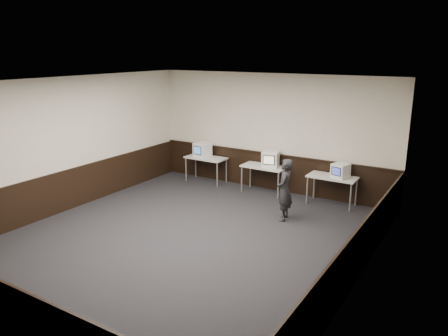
# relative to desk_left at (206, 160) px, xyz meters

# --- Properties ---
(floor) EXTENTS (8.00, 8.00, 0.00)m
(floor) POSITION_rel_desk_left_xyz_m (1.90, -3.60, -0.68)
(floor) COLOR black
(floor) RESTS_ON ground
(ceiling) EXTENTS (8.00, 8.00, 0.00)m
(ceiling) POSITION_rel_desk_left_xyz_m (1.90, -3.60, 2.52)
(ceiling) COLOR white
(ceiling) RESTS_ON back_wall
(back_wall) EXTENTS (7.00, 0.00, 7.00)m
(back_wall) POSITION_rel_desk_left_xyz_m (1.90, 0.40, 0.92)
(back_wall) COLOR beige
(back_wall) RESTS_ON ground
(left_wall) EXTENTS (0.00, 8.00, 8.00)m
(left_wall) POSITION_rel_desk_left_xyz_m (-1.60, -3.60, 0.92)
(left_wall) COLOR beige
(left_wall) RESTS_ON ground
(right_wall) EXTENTS (0.00, 8.00, 8.00)m
(right_wall) POSITION_rel_desk_left_xyz_m (5.40, -3.60, 0.92)
(right_wall) COLOR beige
(right_wall) RESTS_ON ground
(wainscot_back) EXTENTS (6.98, 0.04, 1.00)m
(wainscot_back) POSITION_rel_desk_left_xyz_m (1.90, 0.38, -0.18)
(wainscot_back) COLOR black
(wainscot_back) RESTS_ON back_wall
(wainscot_front) EXTENTS (6.98, 0.04, 1.00)m
(wainscot_front) POSITION_rel_desk_left_xyz_m (1.90, -7.58, -0.18)
(wainscot_front) COLOR black
(wainscot_front) RESTS_ON front_wall
(wainscot_left) EXTENTS (0.04, 7.98, 1.00)m
(wainscot_left) POSITION_rel_desk_left_xyz_m (-1.58, -3.60, -0.18)
(wainscot_left) COLOR black
(wainscot_left) RESTS_ON left_wall
(wainscot_right) EXTENTS (0.04, 7.98, 1.00)m
(wainscot_right) POSITION_rel_desk_left_xyz_m (5.38, -3.60, -0.18)
(wainscot_right) COLOR black
(wainscot_right) RESTS_ON right_wall
(wainscot_rail) EXTENTS (6.98, 0.06, 0.04)m
(wainscot_rail) POSITION_rel_desk_left_xyz_m (1.90, 0.36, 0.34)
(wainscot_rail) COLOR black
(wainscot_rail) RESTS_ON wainscot_back
(desk_left) EXTENTS (1.20, 0.60, 0.75)m
(desk_left) POSITION_rel_desk_left_xyz_m (0.00, 0.00, 0.00)
(desk_left) COLOR beige
(desk_left) RESTS_ON ground
(desk_center) EXTENTS (1.20, 0.60, 0.75)m
(desk_center) POSITION_rel_desk_left_xyz_m (1.90, 0.00, 0.00)
(desk_center) COLOR beige
(desk_center) RESTS_ON ground
(desk_right) EXTENTS (1.20, 0.60, 0.75)m
(desk_right) POSITION_rel_desk_left_xyz_m (3.80, 0.00, 0.00)
(desk_right) COLOR beige
(desk_right) RESTS_ON ground
(emac_left) EXTENTS (0.47, 0.49, 0.41)m
(emac_left) POSITION_rel_desk_left_xyz_m (-0.12, -0.00, 0.28)
(emac_left) COLOR white
(emac_left) RESTS_ON desk_left
(emac_center) EXTENTS (0.52, 0.54, 0.42)m
(emac_center) POSITION_rel_desk_left_xyz_m (2.07, 0.04, 0.28)
(emac_center) COLOR white
(emac_center) RESTS_ON desk_center
(emac_right) EXTENTS (0.45, 0.46, 0.36)m
(emac_right) POSITION_rel_desk_left_xyz_m (3.99, -0.02, 0.25)
(emac_right) COLOR white
(emac_right) RESTS_ON desk_right
(person) EXTENTS (0.46, 0.59, 1.44)m
(person) POSITION_rel_desk_left_xyz_m (3.20, -1.55, 0.04)
(person) COLOR black
(person) RESTS_ON ground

